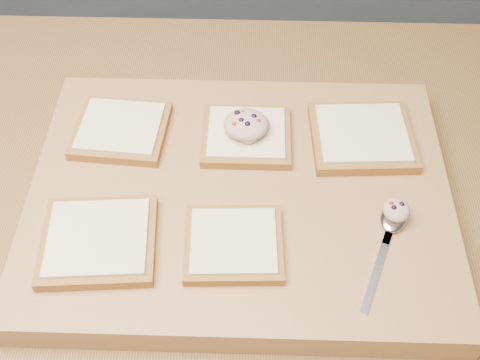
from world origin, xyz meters
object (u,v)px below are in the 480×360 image
object	(u,v)px
cutting_board	(240,198)
spoon	(391,225)
tuna_salad_dollop	(246,124)
bread_far_center	(246,136)

from	to	relation	value
cutting_board	spoon	distance (m)	0.19
cutting_board	spoon	bearing A→B (deg)	-16.69
spoon	cutting_board	bearing A→B (deg)	163.31
tuna_salad_dollop	spoon	size ratio (longest dim) A/B	0.38
cutting_board	spoon	world-z (taller)	spoon
bread_far_center	tuna_salad_dollop	size ratio (longest dim) A/B	1.99
bread_far_center	tuna_salad_dollop	xyz separation A→B (m)	(-0.00, -0.00, 0.02)
cutting_board	bread_far_center	xyz separation A→B (m)	(0.01, 0.08, 0.03)
bread_far_center	tuna_salad_dollop	distance (m)	0.02
bread_far_center	cutting_board	bearing A→B (deg)	-94.16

